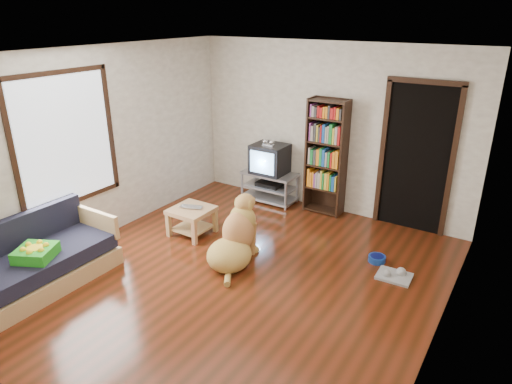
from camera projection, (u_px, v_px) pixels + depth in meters
The scene contains 18 objects.
ground at pixel (238, 277), 5.52m from camera, with size 5.00×5.00×0.00m, color #57200F.
ceiling at pixel (234, 54), 4.55m from camera, with size 5.00×5.00×0.00m, color white.
wall_back at pixel (329, 129), 6.99m from camera, with size 4.50×4.50×0.00m, color silver.
wall_front at pixel (25, 282), 3.08m from camera, with size 4.50×4.50×0.00m, color silver.
wall_left at pixel (99, 146), 6.15m from camera, with size 5.00×5.00×0.00m, color silver.
wall_right at pixel (451, 224), 3.92m from camera, with size 5.00×5.00×0.00m, color silver.
green_cushion at pixel (36, 253), 5.09m from camera, with size 0.39×0.39×0.13m, color green.
laptop at pixel (190, 208), 6.41m from camera, with size 0.32×0.21×0.03m, color silver.
dog_bowl at pixel (377, 259), 5.84m from camera, with size 0.22×0.22×0.08m, color navy.
grey_rag at pixel (394, 276), 5.51m from camera, with size 0.40×0.32×0.03m, color gray.
window at pixel (66, 140), 5.68m from camera, with size 0.03×1.46×1.70m.
doorway at pixel (417, 155), 6.38m from camera, with size 1.03×0.05×2.19m.
tv_stand at pixel (269, 186), 7.63m from camera, with size 0.90×0.45×0.50m.
crt_tv at pixel (270, 158), 7.47m from camera, with size 0.55×0.52×0.58m.
bookshelf at pixel (326, 151), 6.96m from camera, with size 0.60×0.30×1.80m.
sofa at pixel (37, 265), 5.27m from camera, with size 0.80×1.80×0.80m.
coffee_table at pixel (192, 216), 6.48m from camera, with size 0.55×0.55×0.40m.
dog at pixel (236, 239), 5.74m from camera, with size 0.58×1.06×0.88m.
Camera 1 is at (2.72, -3.88, 3.01)m, focal length 32.00 mm.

